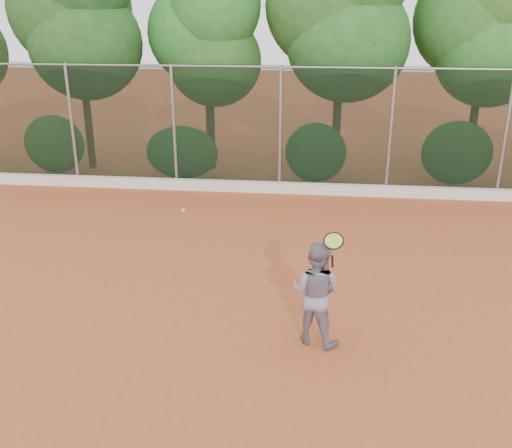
# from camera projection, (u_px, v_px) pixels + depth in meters

# --- Properties ---
(ground) EXTENTS (80.00, 80.00, 0.00)m
(ground) POSITION_uv_depth(u_px,v_px,m) (250.00, 312.00, 9.88)
(ground) COLOR #B14F29
(ground) RESTS_ON ground
(concrete_curb) EXTENTS (24.00, 0.20, 0.30)m
(concrete_curb) POSITION_uv_depth(u_px,v_px,m) (279.00, 188.00, 16.16)
(concrete_curb) COLOR silver
(concrete_curb) RESTS_ON ground
(tennis_player) EXTENTS (0.99, 0.89, 1.68)m
(tennis_player) POSITION_uv_depth(u_px,v_px,m) (316.00, 293.00, 8.74)
(tennis_player) COLOR gray
(tennis_player) RESTS_ON ground
(chainlink_fence) EXTENTS (24.09, 0.09, 3.50)m
(chainlink_fence) POSITION_uv_depth(u_px,v_px,m) (280.00, 126.00, 15.72)
(chainlink_fence) COLOR black
(chainlink_fence) RESTS_ON ground
(foliage_backdrop) EXTENTS (23.70, 3.63, 7.55)m
(foliage_backdrop) POSITION_uv_depth(u_px,v_px,m) (268.00, 27.00, 16.70)
(foliage_backdrop) COLOR #3B2916
(foliage_backdrop) RESTS_ON ground
(tennis_racket) EXTENTS (0.33, 0.31, 0.59)m
(tennis_racket) POSITION_uv_depth(u_px,v_px,m) (333.00, 243.00, 8.20)
(tennis_racket) COLOR black
(tennis_racket) RESTS_ON ground
(tennis_ball_in_flight) EXTENTS (0.07, 0.07, 0.07)m
(tennis_ball_in_flight) POSITION_uv_depth(u_px,v_px,m) (183.00, 210.00, 9.05)
(tennis_ball_in_flight) COLOR #BCDE32
(tennis_ball_in_flight) RESTS_ON ground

